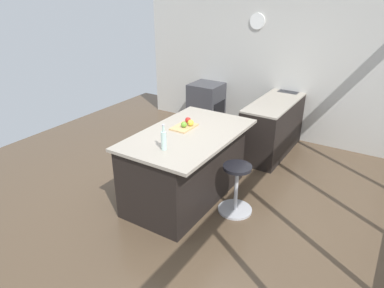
{
  "coord_description": "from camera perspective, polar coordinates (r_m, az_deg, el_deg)",
  "views": [
    {
      "loc": [
        3.38,
        2.23,
        2.69
      ],
      "look_at": [
        -0.07,
        0.06,
        0.81
      ],
      "focal_mm": 32.69,
      "sensor_mm": 36.0,
      "label": 1
    }
  ],
  "objects": [
    {
      "name": "cutting_board",
      "position": [
        4.62,
        -1.31,
        2.8
      ],
      "size": [
        0.36,
        0.24,
        0.02
      ],
      "primitive_type": "cube",
      "color": "tan",
      "rests_on": "kitchen_island"
    },
    {
      "name": "kitchen_island",
      "position": [
        4.68,
        -1.01,
        -3.4
      ],
      "size": [
        1.82,
        1.11,
        0.96
      ],
      "color": "black",
      "rests_on": "ground_plane"
    },
    {
      "name": "apple_green",
      "position": [
        4.57,
        -1.33,
        3.19
      ],
      "size": [
        0.08,
        0.08,
        0.08
      ],
      "primitive_type": "sphere",
      "color": "#609E2D",
      "rests_on": "cutting_board"
    },
    {
      "name": "ground_plane",
      "position": [
        4.86,
        -1.07,
        -8.89
      ],
      "size": [
        7.45,
        7.45,
        0.0
      ],
      "primitive_type": "plane",
      "color": "brown"
    },
    {
      "name": "sink_cabinet",
      "position": [
        6.55,
        14.45,
        4.04
      ],
      "size": [
        2.47,
        0.6,
        1.2
      ],
      "color": "black",
      "rests_on": "ground_plane"
    },
    {
      "name": "water_bottle",
      "position": [
        3.97,
        -4.63,
        0.69
      ],
      "size": [
        0.06,
        0.06,
        0.31
      ],
      "color": "silver",
      "rests_on": "kitchen_island"
    },
    {
      "name": "apple_yellow",
      "position": [
        4.62,
        -0.23,
        3.48
      ],
      "size": [
        0.08,
        0.08,
        0.08
      ],
      "primitive_type": "sphere",
      "color": "gold",
      "rests_on": "cutting_board"
    },
    {
      "name": "apple_red",
      "position": [
        4.72,
        -0.66,
        3.93
      ],
      "size": [
        0.08,
        0.08,
        0.08
      ],
      "primitive_type": "sphere",
      "color": "red",
      "rests_on": "cutting_board"
    },
    {
      "name": "stool_by_window",
      "position": [
        4.49,
        7.2,
        -7.46
      ],
      "size": [
        0.44,
        0.44,
        0.66
      ],
      "color": "#B7B7BC",
      "rests_on": "ground_plane"
    },
    {
      "name": "oven_range",
      "position": [
        7.15,
        2.34,
        6.36
      ],
      "size": [
        0.6,
        0.61,
        0.89
      ],
      "color": "#38383D",
      "rests_on": "ground_plane"
    },
    {
      "name": "interior_partition_left",
      "position": [
        6.74,
        12.67,
        13.66
      ],
      "size": [
        0.15,
        5.22,
        2.93
      ],
      "color": "beige",
      "rests_on": "ground_plane"
    }
  ]
}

